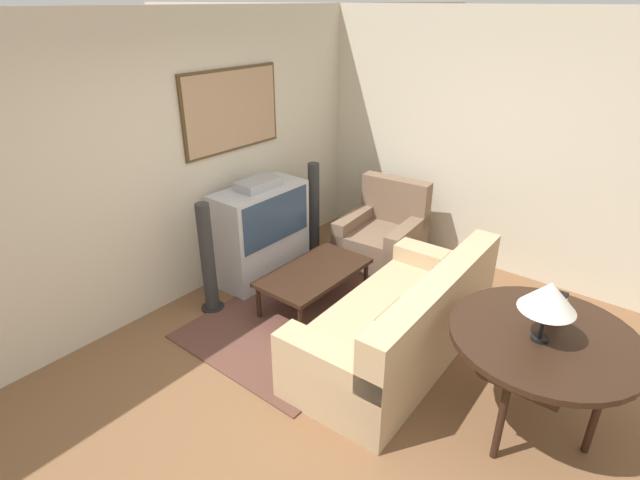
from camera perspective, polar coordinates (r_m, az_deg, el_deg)
ground_plane at (r=4.08m, az=3.28°, el=-16.39°), size 12.00×12.00×0.00m
wall_back at (r=4.80m, az=-17.40°, el=7.90°), size 12.00×0.10×2.70m
wall_right at (r=5.57m, az=20.01°, el=9.86°), size 0.06×12.00×2.70m
area_rug at (r=4.92m, az=-0.46°, el=-7.89°), size 2.39×1.54×0.01m
tv at (r=5.30m, az=-6.73°, el=0.91°), size 1.02×0.48×1.10m
couch at (r=4.24m, az=9.23°, el=-9.62°), size 2.06×1.00×0.86m
armchair at (r=5.74m, az=7.15°, el=0.33°), size 0.93×0.88×0.91m
coffee_table at (r=4.83m, az=-0.65°, el=-3.89°), size 1.12×0.62×0.38m
console_table at (r=3.65m, az=24.26°, el=-10.67°), size 1.23×1.23×0.77m
table_lamp at (r=3.39m, az=24.72°, el=-5.91°), size 0.35×0.35×0.42m
mantel_clock at (r=3.78m, az=25.46°, el=-6.83°), size 0.13×0.10×0.18m
speaker_tower_left at (r=4.80m, az=-12.69°, el=-2.37°), size 0.22×0.22×1.10m
speaker_tower_right at (r=5.78m, az=-0.72°, el=3.27°), size 0.22×0.22×1.10m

